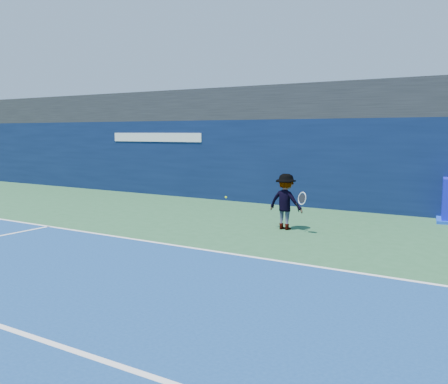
{
  "coord_description": "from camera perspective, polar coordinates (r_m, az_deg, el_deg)",
  "views": [
    {
      "loc": [
        6.12,
        -5.81,
        2.57
      ],
      "look_at": [
        -0.75,
        5.2,
        1.0
      ],
      "focal_mm": 40.0,
      "sensor_mm": 36.0,
      "label": 1
    }
  ],
  "objects": [
    {
      "name": "back_wall_assembly",
      "position": [
        17.45,
        11.37,
        3.25
      ],
      "size": [
        36.0,
        1.03,
        3.0
      ],
      "color": "#0A1739",
      "rests_on": "ground"
    },
    {
      "name": "tennis_player",
      "position": [
        13.24,
        7.07,
        -1.1
      ],
      "size": [
        1.22,
        0.68,
        1.48
      ],
      "color": "silver",
      "rests_on": "ground"
    },
    {
      "name": "baseline",
      "position": [
        11.02,
        -2.78,
        -6.54
      ],
      "size": [
        24.0,
        0.1,
        0.01
      ],
      "primitive_type": "cube",
      "color": "white",
      "rests_on": "ground"
    },
    {
      "name": "tennis_ball",
      "position": [
        13.88,
        0.23,
        -0.6
      ],
      "size": [
        0.06,
        0.06,
        0.06
      ],
      "color": "#AED117",
      "rests_on": "ground"
    },
    {
      "name": "ground",
      "position": [
        8.82,
        -14.13,
        -10.25
      ],
      "size": [
        80.0,
        80.0,
        0.0
      ],
      "primitive_type": "plane",
      "color": "#285A34",
      "rests_on": "ground"
    },
    {
      "name": "stadium_band",
      "position": [
        18.39,
        12.65,
        9.94
      ],
      "size": [
        36.0,
        3.0,
        1.2
      ],
      "primitive_type": "cube",
      "color": "black",
      "rests_on": "back_wall_assembly"
    }
  ]
}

